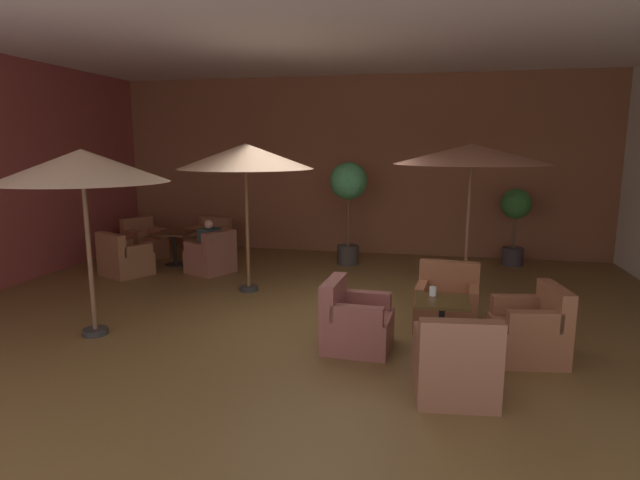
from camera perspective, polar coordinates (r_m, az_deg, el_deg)
The scene contains 20 objects.
ground_plane at distance 7.94m, azimuth -0.67°, elevation -7.77°, with size 11.23×9.02×0.02m, color brown.
wall_back_brick at distance 11.96m, azimuth 3.99°, elevation 8.09°, with size 11.23×0.08×3.99m, color brown.
ceiling_slab at distance 7.71m, azimuth -0.74°, elevation 22.05°, with size 11.23×9.02×0.06m, color silver.
cafe_table_front_left at distance 6.27m, azimuth 13.23°, elevation -7.87°, with size 0.62×0.62×0.69m.
armchair_front_left_north at distance 6.45m, azimuth 3.81°, elevation -9.09°, with size 0.84×0.82×0.85m.
armchair_front_left_east at distance 5.39m, azimuth 14.61°, elevation -13.34°, with size 0.84×0.83×0.88m.
armchair_front_left_south at distance 6.60m, azimuth 22.13°, elevation -9.30°, with size 0.86×0.88×0.87m.
armchair_front_left_west at distance 7.33m, azimuth 13.77°, elevation -6.99°, with size 0.88×0.85×0.87m.
cafe_table_front_right at distance 11.19m, azimuth -15.68°, elevation -0.04°, with size 0.72×0.72×0.69m.
armchair_front_right_north at distance 12.10m, azimuth -12.04°, elevation -0.12°, with size 0.96×0.89×0.84m.
armchair_front_right_east at distance 12.17m, azimuth -18.75°, elevation -0.31°, with size 0.99×0.99×0.88m.
armchair_front_right_south at distance 10.62m, azimuth -20.72°, elevation -2.02°, with size 1.07×1.05×0.85m.
armchair_front_right_west at distance 10.33m, azimuth -11.83°, elevation -1.85°, with size 0.99×0.99×0.85m.
patio_umbrella_tall_red at distance 7.17m, azimuth -24.65°, elevation 7.31°, with size 2.12×2.12×2.42m.
patio_umbrella_center_beige at distance 8.71m, azimuth -8.18°, elevation 9.02°, with size 2.25×2.25×2.49m.
patio_umbrella_near_wall at distance 8.69m, azimuth 16.30°, elevation 8.98°, with size 2.48×2.48×2.49m.
potted_tree_left_corner at distance 10.73m, azimuth 3.14°, elevation 5.23°, with size 0.77×0.77×2.13m.
potted_tree_mid_left at distance 11.41m, azimuth 20.65°, elevation 2.51°, with size 0.61×0.61×1.59m.
patron_blue_shirt at distance 10.29m, azimuth -12.05°, elevation 0.25°, with size 0.40×0.45×0.61m.
iced_drink_cup at distance 6.35m, azimuth 12.28°, elevation -5.52°, with size 0.08×0.08×0.11m, color white.
Camera 1 is at (1.64, -7.37, 2.45)m, focal length 29.15 mm.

